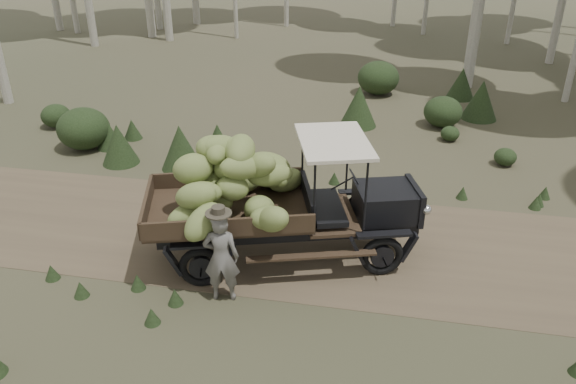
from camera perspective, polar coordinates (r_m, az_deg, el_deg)
name	(u,v)px	position (r m, az deg, el deg)	size (l,w,h in m)	color
ground	(386,249)	(11.28, 9.95, -5.72)	(120.00, 120.00, 0.00)	#473D2B
dirt_track	(386,249)	(11.28, 9.95, -5.71)	(70.00, 4.00, 0.01)	brown
banana_truck	(258,187)	(10.12, -3.09, 0.56)	(5.37, 3.36, 2.57)	black
farmer	(221,256)	(9.44, -6.80, -6.51)	(0.66, 0.51, 1.79)	#5D5955
undergrowth	(319,220)	(11.00, 3.20, -2.85)	(24.44, 22.10, 1.33)	#233319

